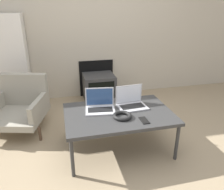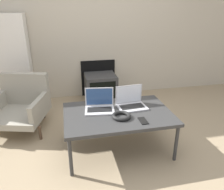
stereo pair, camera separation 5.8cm
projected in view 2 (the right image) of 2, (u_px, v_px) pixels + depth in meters
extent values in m
plane|color=#998466|center=(123.00, 160.00, 2.33)|extent=(14.00, 14.00, 0.00)
cube|color=#B7AD99|center=(94.00, 21.00, 3.60)|extent=(7.00, 0.06, 2.60)
cube|color=black|center=(98.00, 78.00, 3.95)|extent=(0.60, 0.03, 0.64)
cube|color=#333333|center=(118.00, 114.00, 2.38)|extent=(1.16, 0.77, 0.04)
cylinder|color=#333333|center=(70.00, 158.00, 2.05)|extent=(0.04, 0.04, 0.42)
cylinder|color=#333333|center=(176.00, 143.00, 2.26)|extent=(0.04, 0.04, 0.42)
cylinder|color=#333333|center=(68.00, 122.00, 2.67)|extent=(0.04, 0.04, 0.42)
cylinder|color=#333333|center=(151.00, 113.00, 2.89)|extent=(0.04, 0.04, 0.42)
cube|color=silver|center=(100.00, 110.00, 2.41)|extent=(0.35, 0.28, 0.02)
cube|color=black|center=(100.00, 109.00, 2.41)|extent=(0.29, 0.17, 0.00)
cube|color=silver|center=(99.00, 97.00, 2.47)|extent=(0.32, 0.05, 0.22)
cube|color=#2D4C7F|center=(99.00, 97.00, 2.47)|extent=(0.29, 0.04, 0.19)
cube|color=#B2B2B7|center=(132.00, 107.00, 2.48)|extent=(0.34, 0.26, 0.02)
cube|color=black|center=(132.00, 106.00, 2.48)|extent=(0.28, 0.15, 0.00)
cube|color=#B2B2B7|center=(129.00, 94.00, 2.54)|extent=(0.32, 0.03, 0.22)
cube|color=white|center=(129.00, 94.00, 2.54)|extent=(0.29, 0.02, 0.19)
torus|color=black|center=(121.00, 116.00, 2.26)|extent=(0.20, 0.20, 0.04)
cube|color=black|center=(143.00, 121.00, 2.20)|extent=(0.07, 0.14, 0.01)
cube|color=#383838|center=(101.00, 87.00, 3.76)|extent=(0.52, 0.47, 0.45)
cube|color=black|center=(103.00, 92.00, 3.54)|extent=(0.42, 0.01, 0.35)
cube|color=gray|center=(19.00, 115.00, 2.82)|extent=(0.80, 0.82, 0.08)
cube|color=gray|center=(25.00, 88.00, 2.99)|extent=(0.65, 0.27, 0.44)
cube|color=gray|center=(40.00, 106.00, 2.75)|extent=(0.22, 0.60, 0.20)
cylinder|color=#4C3828|center=(40.00, 133.00, 2.67)|extent=(0.04, 0.04, 0.18)
cylinder|color=#4C3828|center=(4.00, 116.00, 3.08)|extent=(0.04, 0.04, 0.18)
cylinder|color=#4C3828|center=(44.00, 112.00, 3.18)|extent=(0.04, 0.04, 0.18)
cube|color=silver|center=(3.00, 63.00, 3.36)|extent=(0.80, 0.30, 1.43)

